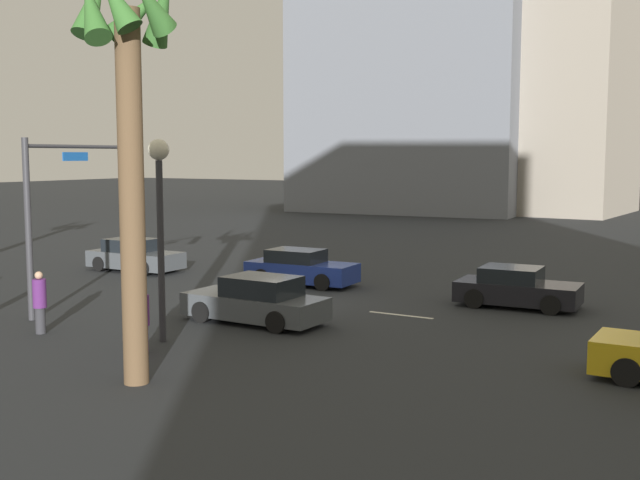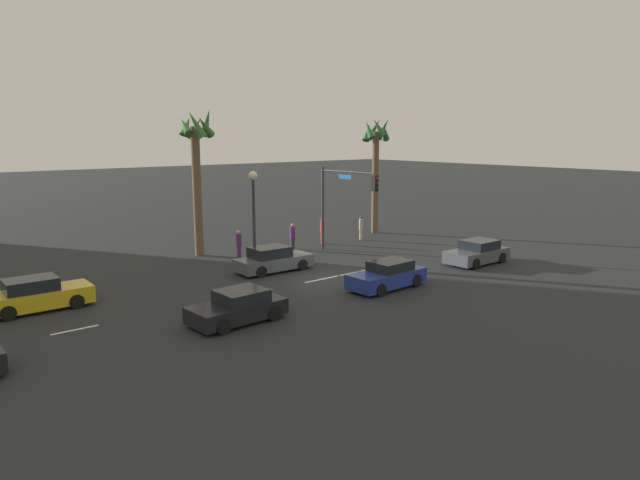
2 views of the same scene
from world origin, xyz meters
name	(u,v)px [view 2 (image 2 of 2)]	position (x,y,z in m)	size (l,w,h in m)	color
ground_plane	(322,279)	(0.00, 0.00, 0.00)	(220.00, 220.00, 0.00)	#232628
lane_stripe_1	(75,330)	(-12.59, 0.00, 0.01)	(1.82, 0.14, 0.01)	silver
lane_stripe_2	(253,293)	(-4.33, 0.00, 0.01)	(2.17, 0.14, 0.01)	silver
lane_stripe_3	(322,279)	(-0.03, 0.00, 0.01)	(2.27, 0.14, 0.01)	silver
lane_stripe_4	(357,272)	(2.48, 0.00, 0.01)	(2.50, 0.14, 0.01)	silver
car_0	(387,276)	(1.44, -3.40, 0.64)	(4.34, 1.97, 1.37)	navy
car_1	(273,260)	(-1.02, 3.16, 0.65)	(4.43, 1.96, 1.42)	#474C51
car_2	(37,295)	(-13.09, 3.70, 0.67)	(4.37, 1.85, 1.47)	gold
car_3	(238,307)	(-7.07, -3.19, 0.62)	(4.05, 2.13, 1.32)	black
car_4	(477,253)	(9.59, -2.90, 0.64)	(4.18, 1.96, 1.39)	#474C51
traffic_signal	(341,195)	(5.27, 4.51, 3.79)	(0.57, 4.96, 5.53)	#38383D
streetlamp	(253,197)	(-0.17, 6.38, 3.87)	(0.56, 0.56, 5.43)	#2D2D33
pedestrian_0	(293,236)	(3.46, 7.37, 0.93)	(0.44, 0.44, 1.77)	#333338
pedestrian_1	(239,243)	(-0.57, 7.56, 0.90)	(0.37, 0.37, 1.71)	#59266B
pedestrian_2	(361,227)	(9.44, 7.06, 0.97)	(0.38, 0.38, 1.80)	#B2A58C
pedestrian_3	(322,230)	(6.29, 7.68, 0.99)	(0.45, 0.45, 1.85)	#BF3833
palm_tree_0	(376,152)	(12.51, 8.78, 6.28)	(2.27, 2.56, 8.94)	brown
palm_tree_1	(197,157)	(-2.20, 9.58, 6.25)	(2.17, 2.49, 9.24)	brown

